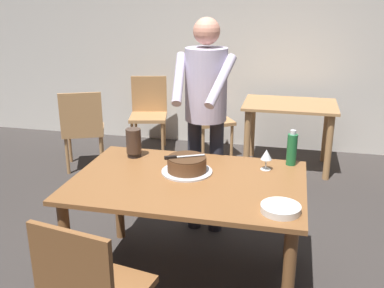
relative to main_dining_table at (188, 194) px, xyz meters
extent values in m
plane|color=#383330|center=(0.00, 0.00, -0.64)|extent=(14.00, 14.00, 0.00)
cube|color=silver|center=(0.00, 2.99, 0.71)|extent=(10.00, 0.12, 2.70)
cube|color=brown|center=(0.00, 0.00, 0.09)|extent=(1.48, 0.99, 0.03)
cylinder|color=brown|center=(-0.67, -0.42, -0.28)|extent=(0.07, 0.07, 0.72)
cylinder|color=brown|center=(0.67, -0.42, -0.28)|extent=(0.07, 0.07, 0.72)
cylinder|color=brown|center=(-0.67, 0.42, -0.28)|extent=(0.07, 0.07, 0.72)
cylinder|color=brown|center=(0.67, 0.42, -0.28)|extent=(0.07, 0.07, 0.72)
cylinder|color=silver|center=(-0.04, 0.11, 0.11)|extent=(0.34, 0.34, 0.01)
cylinder|color=brown|center=(-0.04, 0.11, 0.16)|extent=(0.26, 0.26, 0.09)
cylinder|color=#432A18|center=(-0.04, 0.11, 0.21)|extent=(0.25, 0.25, 0.01)
cube|color=silver|center=(-0.02, 0.12, 0.22)|extent=(0.19, 0.11, 0.00)
cube|color=black|center=(-0.13, 0.06, 0.22)|extent=(0.08, 0.06, 0.02)
cylinder|color=white|center=(0.60, -0.32, 0.11)|extent=(0.22, 0.22, 0.01)
cylinder|color=white|center=(0.60, -0.32, 0.12)|extent=(0.22, 0.22, 0.01)
cylinder|color=white|center=(0.60, -0.32, 0.13)|extent=(0.22, 0.22, 0.01)
cylinder|color=white|center=(0.60, -0.32, 0.14)|extent=(0.22, 0.22, 0.01)
cylinder|color=silver|center=(0.47, 0.28, 0.11)|extent=(0.07, 0.07, 0.00)
cylinder|color=silver|center=(0.47, 0.28, 0.14)|extent=(0.01, 0.01, 0.07)
cone|color=silver|center=(0.47, 0.28, 0.21)|extent=(0.08, 0.08, 0.07)
cylinder|color=#1E6B38|center=(0.64, 0.42, 0.22)|extent=(0.07, 0.07, 0.22)
cylinder|color=silver|center=(0.64, 0.42, 0.34)|extent=(0.04, 0.04, 0.03)
cylinder|color=black|center=(-0.48, 0.32, 0.12)|extent=(0.10, 0.10, 0.03)
cylinder|color=#3F2D23|center=(-0.48, 0.32, 0.23)|extent=(0.11, 0.11, 0.18)
cylinder|color=#2D2D38|center=(0.06, 0.71, -0.17)|extent=(0.11, 0.11, 0.95)
cylinder|color=#2D2D38|center=(-0.12, 0.72, -0.17)|extent=(0.11, 0.11, 0.95)
cylinder|color=#B7ADC6|center=(-0.03, 0.71, 0.58)|extent=(0.32, 0.32, 0.55)
sphere|color=tan|center=(-0.03, 0.71, 0.98)|extent=(0.20, 0.20, 0.20)
cylinder|color=#B7ADC6|center=(0.11, 0.52, 0.65)|extent=(0.18, 0.42, 0.34)
cylinder|color=#B7ADC6|center=(-0.20, 0.54, 0.65)|extent=(0.13, 0.42, 0.34)
cube|color=brown|center=(-0.31, -1.00, 0.03)|extent=(0.44, 0.11, 0.45)
cube|color=tan|center=(0.60, 2.29, 0.08)|extent=(1.00, 0.70, 0.03)
cylinder|color=tan|center=(0.17, 2.01, -0.29)|extent=(0.07, 0.07, 0.71)
cylinder|color=tan|center=(1.02, 2.01, -0.29)|extent=(0.07, 0.07, 0.71)
cylinder|color=tan|center=(0.17, 2.56, -0.29)|extent=(0.07, 0.07, 0.71)
cylinder|color=tan|center=(1.02, 2.56, -0.29)|extent=(0.07, 0.07, 0.71)
cube|color=tan|center=(-1.62, 1.77, -0.21)|extent=(0.58, 0.58, 0.04)
cylinder|color=tan|center=(-1.86, 1.87, -0.44)|extent=(0.04, 0.04, 0.41)
cylinder|color=tan|center=(-1.53, 2.01, -0.44)|extent=(0.04, 0.04, 0.41)
cylinder|color=tan|center=(-1.72, 1.53, -0.44)|extent=(0.04, 0.04, 0.41)
cylinder|color=tan|center=(-1.38, 1.68, -0.44)|extent=(0.04, 0.04, 0.41)
cube|color=tan|center=(-1.54, 1.58, 0.03)|extent=(0.42, 0.20, 0.45)
cube|color=tan|center=(-1.10, 2.46, -0.21)|extent=(0.53, 0.53, 0.04)
cylinder|color=tan|center=(-0.88, 2.33, -0.44)|extent=(0.04, 0.04, 0.41)
cylinder|color=tan|center=(-1.23, 2.24, -0.44)|extent=(0.04, 0.04, 0.41)
cylinder|color=tan|center=(-0.96, 2.68, -0.44)|extent=(0.04, 0.04, 0.41)
cylinder|color=tan|center=(-1.32, 2.60, -0.44)|extent=(0.04, 0.04, 0.41)
cube|color=tan|center=(-1.14, 2.66, 0.03)|extent=(0.44, 0.13, 0.45)
cube|color=tan|center=(-0.30, 2.48, -0.21)|extent=(0.61, 0.61, 0.04)
cylinder|color=tan|center=(-0.24, 2.73, -0.44)|extent=(0.04, 0.04, 0.41)
cylinder|color=tan|center=(-0.05, 2.42, -0.44)|extent=(0.04, 0.04, 0.41)
cylinder|color=tan|center=(-0.55, 2.53, -0.44)|extent=(0.04, 0.04, 0.41)
cylinder|color=tan|center=(-0.36, 2.22, -0.44)|extent=(0.04, 0.04, 0.41)
cube|color=tan|center=(-0.47, 2.37, 0.03)|extent=(0.26, 0.39, 0.45)
camera|label=1|loc=(0.62, -2.54, 1.25)|focal=41.45mm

